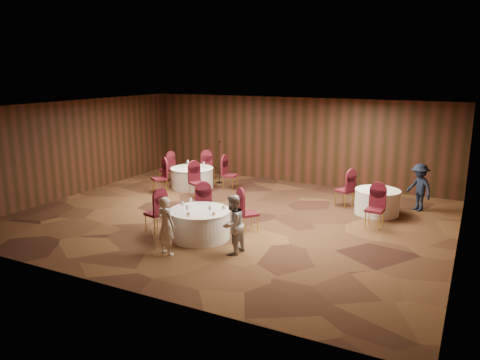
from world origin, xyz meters
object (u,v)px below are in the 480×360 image
at_px(table_main, 200,224).
at_px(woman_a, 166,226).
at_px(table_left, 192,178).
at_px(table_right, 377,202).
at_px(man_c, 419,187).
at_px(woman_b, 233,225).
at_px(mic_stand, 219,171).

bearing_deg(table_main, woman_a, -95.14).
height_order(table_left, table_right, same).
distance_m(table_main, table_left, 5.23).
distance_m(table_main, woman_a, 1.32).
bearing_deg(woman_a, man_c, -115.24).
xyz_separation_m(table_main, woman_b, (1.23, -0.53, 0.33)).
bearing_deg(woman_a, woman_b, -139.33).
xyz_separation_m(woman_a, man_c, (4.77, 6.35, 0.03)).
bearing_deg(mic_stand, table_right, -11.70).
distance_m(table_left, man_c, 7.71).
relative_size(table_left, woman_b, 1.09).
height_order(table_main, mic_stand, mic_stand).
bearing_deg(table_main, woman_b, -23.45).
xyz_separation_m(mic_stand, woman_a, (2.39, -6.68, 0.23)).
distance_m(woman_a, man_c, 7.94).
relative_size(woman_a, woman_b, 0.98).
distance_m(table_main, woman_b, 1.38).
bearing_deg(man_c, woman_b, -79.29).
height_order(table_left, woman_b, woman_b).
bearing_deg(table_right, table_left, 178.71).
bearing_deg(woman_b, woman_a, -55.15).
xyz_separation_m(table_right, woman_a, (-3.73, -5.42, 0.32)).
relative_size(table_main, table_right, 1.19).
height_order(table_left, man_c, man_c).
distance_m(table_left, mic_stand, 1.23).
height_order(table_left, mic_stand, mic_stand).
relative_size(table_main, man_c, 1.08).
relative_size(mic_stand, man_c, 1.09).
bearing_deg(woman_a, table_right, -112.84).
bearing_deg(table_left, mic_stand, 65.97).
relative_size(table_left, woman_a, 1.11).
height_order(mic_stand, woman_b, mic_stand).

